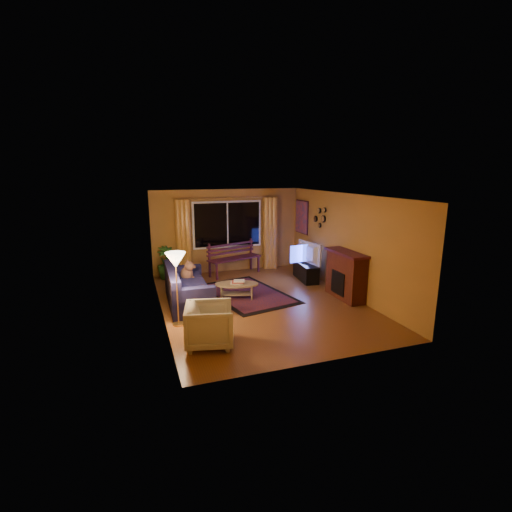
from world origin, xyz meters
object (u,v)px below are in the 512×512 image
object	(u,v)px
sofa	(188,286)
coffee_table	(237,291)
tv_console	(306,272)
bench	(235,266)
armchair	(210,323)
floor_lamp	(177,289)

from	to	relation	value
sofa	coffee_table	bearing A→B (deg)	2.38
sofa	tv_console	distance (m)	3.58
sofa	bench	bearing A→B (deg)	52.44
sofa	armchair	bearing A→B (deg)	-87.60
bench	coffee_table	xyz separation A→B (m)	(-0.53, -2.08, -0.06)
sofa	floor_lamp	distance (m)	1.24
armchair	tv_console	xyz separation A→B (m)	(3.43, 3.12, -0.18)
sofa	floor_lamp	xyz separation A→B (m)	(-0.38, -1.14, 0.32)
floor_lamp	coffee_table	distance (m)	2.01
bench	floor_lamp	size ratio (longest dim) A/B	1.11
bench	coffee_table	bearing A→B (deg)	-122.84
floor_lamp	tv_console	size ratio (longest dim) A/B	1.30
armchair	bench	bearing A→B (deg)	-8.41
armchair	coffee_table	distance (m)	2.51
armchair	coffee_table	bearing A→B (deg)	-14.27
sofa	coffee_table	size ratio (longest dim) A/B	2.02
bench	sofa	bearing A→B (deg)	-147.62
sofa	coffee_table	world-z (taller)	sofa
tv_console	bench	bearing A→B (deg)	152.50
floor_lamp	tv_console	distance (m)	4.38
bench	floor_lamp	distance (m)	3.88
coffee_table	bench	bearing A→B (deg)	75.67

